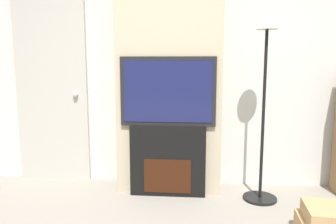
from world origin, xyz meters
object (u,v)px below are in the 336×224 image
Objects in this scene: fireplace at (168,160)px; floor_lamp at (264,99)px; television at (168,92)px; box_stack at (333,224)px.

floor_lamp is at bearing -3.40° from fireplace.
box_stack is at bearing -30.91° from television.
fireplace is at bearing 176.60° from floor_lamp.
box_stack is at bearing -61.53° from floor_lamp.
floor_lamp is at bearing 118.47° from box_stack.
television is 0.54× the size of floor_lamp.
floor_lamp is 1.23m from box_stack.
floor_lamp reaches higher than fireplace.
box_stack is (1.33, -0.80, -0.23)m from fireplace.
television is at bearing 176.72° from floor_lamp.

